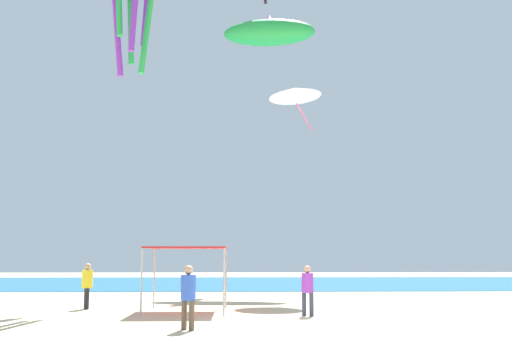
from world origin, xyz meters
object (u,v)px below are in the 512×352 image
(canopy_tent, at_px, (187,250))
(person_near_tent, at_px, (188,292))
(person_leftmost, at_px, (87,282))
(person_rightmost, at_px, (308,286))
(kite_delta_white, at_px, (295,93))
(kite_inflatable_green, at_px, (269,32))

(canopy_tent, bearing_deg, person_near_tent, -84.45)
(canopy_tent, relative_size, person_leftmost, 1.76)
(person_rightmost, bearing_deg, kite_delta_white, 127.54)
(kite_delta_white, bearing_deg, person_near_tent, 6.68)
(canopy_tent, xyz_separation_m, person_near_tent, (0.54, -5.53, -1.27))
(canopy_tent, relative_size, person_rightmost, 1.80)
(person_near_tent, height_order, kite_inflatable_green, kite_inflatable_green)
(canopy_tent, bearing_deg, person_rightmost, -20.60)
(person_leftmost, xyz_separation_m, person_rightmost, (8.72, -2.96, -0.03))
(person_leftmost, xyz_separation_m, kite_delta_white, (9.24, 6.22, 9.90))
(person_rightmost, height_order, kite_delta_white, kite_delta_white)
(person_leftmost, height_order, kite_inflatable_green, kite_inflatable_green)
(canopy_tent, height_order, kite_inflatable_green, kite_inflatable_green)
(person_leftmost, relative_size, person_rightmost, 1.03)
(canopy_tent, xyz_separation_m, kite_inflatable_green, (4.10, 15.54, 15.30))
(person_near_tent, relative_size, person_rightmost, 1.04)
(person_near_tent, distance_m, person_rightmost, 5.53)
(person_leftmost, bearing_deg, person_rightmost, -130.45)
(person_rightmost, distance_m, kite_inflatable_green, 23.95)
(canopy_tent, bearing_deg, kite_delta_white, 55.91)
(canopy_tent, relative_size, kite_inflatable_green, 0.49)
(canopy_tent, bearing_deg, person_leftmost, 163.34)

